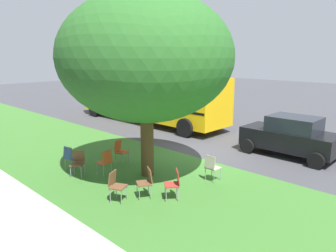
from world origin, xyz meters
name	(u,v)px	position (x,y,z in m)	size (l,w,h in m)	color
ground	(197,155)	(0.00, 0.00, 0.00)	(80.00, 80.00, 0.00)	#424247
grass_verge	(138,176)	(0.00, 3.20, 0.00)	(48.00, 6.00, 0.01)	#3D752D
sidewalk_strip	(2,225)	(0.00, 7.60, 0.00)	(48.00, 2.80, 0.01)	#ADA89E
street_tree	(146,58)	(-0.11, 2.86, 3.96)	(5.61, 5.61, 6.04)	brown
chair_0	(116,184)	(-0.98, 4.86, 0.52)	(0.56, 0.55, 0.88)	brown
chair_1	(120,150)	(1.53, 2.74, 0.52)	(0.53, 0.52, 0.88)	#C64C1E
chair_2	(174,182)	(-2.08, 3.64, 0.52)	(0.59, 0.59, 0.88)	#B7332D
chair_3	(146,180)	(-1.41, 4.11, 0.52)	(0.57, 0.57, 0.88)	brown
chair_4	(78,161)	(1.50, 4.58, 0.52)	(0.59, 0.59, 0.88)	brown
chair_5	(212,166)	(-2.05, 1.80, 0.52)	(0.44, 0.44, 0.88)	#ADA393
chair_6	(70,156)	(2.21, 4.46, 0.52)	(0.48, 0.48, 0.88)	#335184
chair_7	(105,161)	(0.89, 3.89, 0.52)	(0.47, 0.46, 0.88)	#C64C1E
parked_car	(290,136)	(-2.75, -2.60, 0.84)	(3.70, 1.92, 1.65)	black
school_bus	(149,94)	(6.31, -3.21, 1.76)	(10.40, 2.80, 2.88)	yellow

